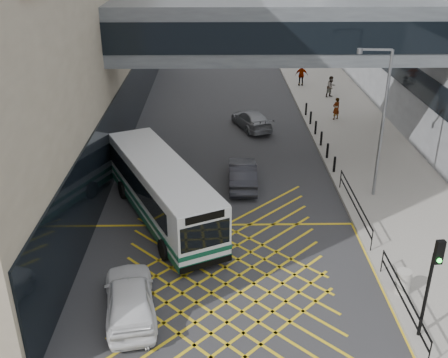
{
  "coord_description": "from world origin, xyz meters",
  "views": [
    {
      "loc": [
        -0.33,
        -16.54,
        12.36
      ],
      "look_at": [
        0.0,
        4.0,
        2.6
      ],
      "focal_mm": 42.0,
      "sensor_mm": 36.0,
      "label": 1
    }
  ],
  "objects_px": {
    "car_white": "(130,297)",
    "pedestrian_b": "(331,87)",
    "bus": "(161,189)",
    "street_lamp": "(380,116)",
    "pedestrian_c": "(301,75)",
    "car_silver": "(252,119)",
    "traffic_light": "(432,275)",
    "litter_bin": "(403,282)",
    "pedestrian_a": "(336,109)",
    "car_dark": "(242,174)"
  },
  "relations": [
    {
      "from": "pedestrian_c",
      "to": "pedestrian_a",
      "type": "bearing_deg",
      "value": 99.92
    },
    {
      "from": "car_silver",
      "to": "traffic_light",
      "type": "xyz_separation_m",
      "value": [
        4.28,
        -20.85,
        1.98
      ]
    },
    {
      "from": "car_silver",
      "to": "traffic_light",
      "type": "height_order",
      "value": "traffic_light"
    },
    {
      "from": "bus",
      "to": "street_lamp",
      "type": "bearing_deg",
      "value": -14.45
    },
    {
      "from": "car_silver",
      "to": "pedestrian_c",
      "type": "bearing_deg",
      "value": -134.57
    },
    {
      "from": "car_silver",
      "to": "street_lamp",
      "type": "distance_m",
      "value": 12.33
    },
    {
      "from": "bus",
      "to": "car_dark",
      "type": "xyz_separation_m",
      "value": [
        3.96,
        3.37,
        -0.82
      ]
    },
    {
      "from": "street_lamp",
      "to": "pedestrian_b",
      "type": "bearing_deg",
      "value": 89.16
    },
    {
      "from": "car_silver",
      "to": "litter_bin",
      "type": "height_order",
      "value": "car_silver"
    },
    {
      "from": "car_dark",
      "to": "car_white",
      "type": "bearing_deg",
      "value": 67.7
    },
    {
      "from": "pedestrian_c",
      "to": "street_lamp",
      "type": "bearing_deg",
      "value": 94.03
    },
    {
      "from": "car_silver",
      "to": "traffic_light",
      "type": "bearing_deg",
      "value": 82.63
    },
    {
      "from": "litter_bin",
      "to": "pedestrian_a",
      "type": "relative_size",
      "value": 0.6
    },
    {
      "from": "car_dark",
      "to": "car_silver",
      "type": "distance_m",
      "value": 9.06
    },
    {
      "from": "litter_bin",
      "to": "pedestrian_c",
      "type": "xyz_separation_m",
      "value": [
        0.55,
        28.84,
        0.45
      ]
    },
    {
      "from": "car_white",
      "to": "street_lamp",
      "type": "relative_size",
      "value": 0.63
    },
    {
      "from": "bus",
      "to": "street_lamp",
      "type": "height_order",
      "value": "street_lamp"
    },
    {
      "from": "pedestrian_a",
      "to": "pedestrian_c",
      "type": "relative_size",
      "value": 0.86
    },
    {
      "from": "car_white",
      "to": "street_lamp",
      "type": "bearing_deg",
      "value": -151.38
    },
    {
      "from": "car_dark",
      "to": "pedestrian_b",
      "type": "xyz_separation_m",
      "value": [
        7.9,
        15.9,
        0.32
      ]
    },
    {
      "from": "bus",
      "to": "car_silver",
      "type": "bearing_deg",
      "value": 43.03
    },
    {
      "from": "pedestrian_a",
      "to": "street_lamp",
      "type": "bearing_deg",
      "value": 58.54
    },
    {
      "from": "pedestrian_c",
      "to": "litter_bin",
      "type": "bearing_deg",
      "value": 91.75
    },
    {
      "from": "pedestrian_b",
      "to": "bus",
      "type": "bearing_deg",
      "value": -151.75
    },
    {
      "from": "pedestrian_c",
      "to": "bus",
      "type": "bearing_deg",
      "value": 69.12
    },
    {
      "from": "pedestrian_b",
      "to": "car_white",
      "type": "bearing_deg",
      "value": -145.35
    },
    {
      "from": "car_silver",
      "to": "car_white",
      "type": "bearing_deg",
      "value": 55.14
    },
    {
      "from": "car_white",
      "to": "pedestrian_b",
      "type": "height_order",
      "value": "pedestrian_b"
    },
    {
      "from": "pedestrian_a",
      "to": "pedestrian_b",
      "type": "xyz_separation_m",
      "value": [
        0.75,
        5.56,
        0.05
      ]
    },
    {
      "from": "bus",
      "to": "pedestrian_b",
      "type": "distance_m",
      "value": 22.63
    },
    {
      "from": "car_silver",
      "to": "litter_bin",
      "type": "xyz_separation_m",
      "value": [
        4.42,
        -18.48,
        -0.02
      ]
    },
    {
      "from": "pedestrian_a",
      "to": "pedestrian_c",
      "type": "bearing_deg",
      "value": -111.04
    },
    {
      "from": "car_dark",
      "to": "street_lamp",
      "type": "relative_size",
      "value": 0.59
    },
    {
      "from": "street_lamp",
      "to": "litter_bin",
      "type": "distance_m",
      "value": 8.91
    },
    {
      "from": "bus",
      "to": "pedestrian_a",
      "type": "distance_m",
      "value": 17.65
    },
    {
      "from": "car_silver",
      "to": "litter_bin",
      "type": "relative_size",
      "value": 4.44
    },
    {
      "from": "bus",
      "to": "pedestrian_b",
      "type": "bearing_deg",
      "value": 33.5
    },
    {
      "from": "car_white",
      "to": "pedestrian_c",
      "type": "bearing_deg",
      "value": -120.02
    },
    {
      "from": "traffic_light",
      "to": "pedestrian_b",
      "type": "bearing_deg",
      "value": 78.86
    },
    {
      "from": "car_dark",
      "to": "litter_bin",
      "type": "xyz_separation_m",
      "value": [
        5.48,
        -9.48,
        -0.05
      ]
    },
    {
      "from": "litter_bin",
      "to": "car_white",
      "type": "bearing_deg",
      "value": -174.95
    },
    {
      "from": "traffic_light",
      "to": "pedestrian_b",
      "type": "distance_m",
      "value": 27.92
    },
    {
      "from": "car_silver",
      "to": "traffic_light",
      "type": "distance_m",
      "value": 21.37
    },
    {
      "from": "pedestrian_b",
      "to": "traffic_light",
      "type": "bearing_deg",
      "value": -125.43
    },
    {
      "from": "car_white",
      "to": "traffic_light",
      "type": "xyz_separation_m",
      "value": [
        9.79,
        -1.49,
        1.89
      ]
    },
    {
      "from": "litter_bin",
      "to": "pedestrian_c",
      "type": "height_order",
      "value": "pedestrian_c"
    },
    {
      "from": "pedestrian_a",
      "to": "car_white",
      "type": "bearing_deg",
      "value": 32.6
    },
    {
      "from": "car_dark",
      "to": "bus",
      "type": "bearing_deg",
      "value": 41.42
    },
    {
      "from": "car_white",
      "to": "litter_bin",
      "type": "relative_size",
      "value": 4.93
    },
    {
      "from": "street_lamp",
      "to": "pedestrian_a",
      "type": "xyz_separation_m",
      "value": [
        0.69,
        11.79,
        -3.41
      ]
    }
  ]
}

